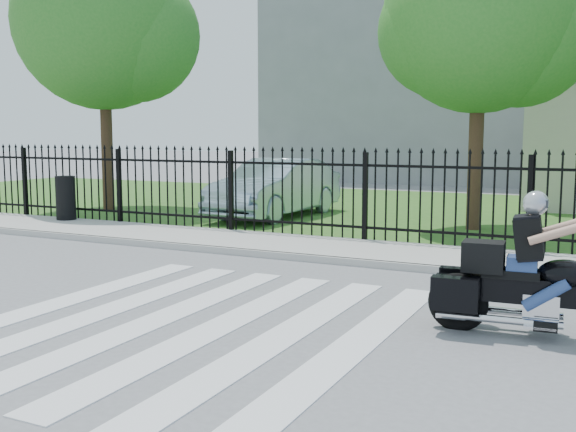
% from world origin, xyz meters
% --- Properties ---
extents(ground, '(120.00, 120.00, 0.00)m').
position_xyz_m(ground, '(0.00, 0.00, 0.00)').
color(ground, slate).
rests_on(ground, ground).
extents(crosswalk, '(5.00, 5.50, 0.01)m').
position_xyz_m(crosswalk, '(0.00, 0.00, 0.01)').
color(crosswalk, silver).
rests_on(crosswalk, ground).
extents(sidewalk, '(40.00, 2.00, 0.12)m').
position_xyz_m(sidewalk, '(0.00, 5.00, 0.06)').
color(sidewalk, '#ADAAA3').
rests_on(sidewalk, ground).
extents(curb, '(40.00, 0.12, 0.12)m').
position_xyz_m(curb, '(0.00, 4.00, 0.06)').
color(curb, '#ADAAA3').
rests_on(curb, ground).
extents(grass_strip, '(40.00, 12.00, 0.02)m').
position_xyz_m(grass_strip, '(0.00, 12.00, 0.01)').
color(grass_strip, '#295F20').
rests_on(grass_strip, ground).
extents(iron_fence, '(26.00, 0.04, 1.80)m').
position_xyz_m(iron_fence, '(0.00, 6.00, 0.90)').
color(iron_fence, black).
rests_on(iron_fence, ground).
extents(tree_left, '(4.80, 4.80, 7.58)m').
position_xyz_m(tree_left, '(-8.50, 8.50, 5.17)').
color(tree_left, '#382316').
rests_on(tree_left, ground).
extents(tree_mid, '(4.20, 4.20, 6.78)m').
position_xyz_m(tree_mid, '(1.50, 9.00, 4.67)').
color(tree_mid, '#382316').
rests_on(tree_mid, ground).
extents(building_tall, '(15.00, 10.00, 12.00)m').
position_xyz_m(building_tall, '(-3.00, 26.00, 6.00)').
color(building_tall, gray).
rests_on(building_tall, ground).
extents(motorcycle_rider, '(2.43, 0.84, 1.60)m').
position_xyz_m(motorcycle_rider, '(3.63, 1.22, 0.66)').
color(motorcycle_rider, black).
rests_on(motorcycle_rider, ground).
extents(parked_car, '(1.82, 4.59, 1.49)m').
position_xyz_m(parked_car, '(-3.51, 9.07, 0.76)').
color(parked_car, '#9FB9C8').
rests_on(parked_car, grass_strip).
extents(litter_bin, '(0.59, 0.59, 1.03)m').
position_xyz_m(litter_bin, '(-7.37, 5.70, 0.64)').
color(litter_bin, black).
rests_on(litter_bin, sidewalk).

